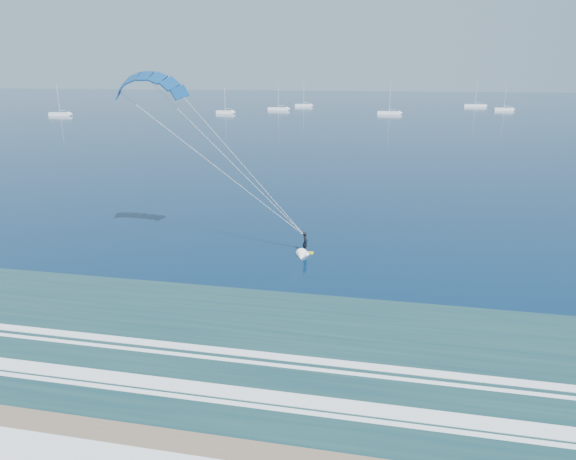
# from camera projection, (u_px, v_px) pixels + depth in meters

# --- Properties ---
(ground) EXTENTS (900.00, 900.00, 0.00)m
(ground) POSITION_uv_depth(u_px,v_px,m) (148.00, 459.00, 22.97)
(ground) COLOR #072643
(ground) RESTS_ON ground
(kitesurfer_rig) EXTENTS (18.29, 6.08, 17.67)m
(kitesurfer_rig) POSITION_uv_depth(u_px,v_px,m) (228.00, 159.00, 45.63)
(kitesurfer_rig) COLOR gold
(kitesurfer_rig) RESTS_ON ground
(sailboat_0) EXTENTS (8.85, 2.40, 12.02)m
(sailboat_0) POSITION_uv_depth(u_px,v_px,m) (60.00, 114.00, 200.28)
(sailboat_0) COLOR white
(sailboat_0) RESTS_ON ground
(sailboat_1) EXTENTS (7.30, 2.40, 10.21)m
(sailboat_1) POSITION_uv_depth(u_px,v_px,m) (225.00, 112.00, 209.78)
(sailboat_1) COLOR white
(sailboat_1) RESTS_ON ground
(sailboat_2) EXTENTS (8.20, 2.40, 11.12)m
(sailboat_2) POSITION_uv_depth(u_px,v_px,m) (304.00, 105.00, 251.50)
(sailboat_2) COLOR white
(sailboat_2) RESTS_ON ground
(sailboat_3) EXTENTS (9.18, 2.40, 12.68)m
(sailboat_3) POSITION_uv_depth(u_px,v_px,m) (389.00, 113.00, 206.27)
(sailboat_3) COLOR white
(sailboat_3) RESTS_ON ground
(sailboat_4) EXTENTS (10.19, 2.40, 13.66)m
(sailboat_4) POSITION_uv_depth(u_px,v_px,m) (475.00, 105.00, 249.93)
(sailboat_4) COLOR white
(sailboat_4) RESTS_ON ground
(sailboat_7) EXTENTS (9.27, 2.40, 12.64)m
(sailboat_7) POSITION_uv_depth(u_px,v_px,m) (278.00, 109.00, 228.22)
(sailboat_7) COLOR white
(sailboat_7) RESTS_ON ground
(sailboat_8) EXTENTS (7.93, 2.40, 11.63)m
(sailboat_8) POSITION_uv_depth(u_px,v_px,m) (504.00, 109.00, 225.76)
(sailboat_8) COLOR white
(sailboat_8) RESTS_ON ground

